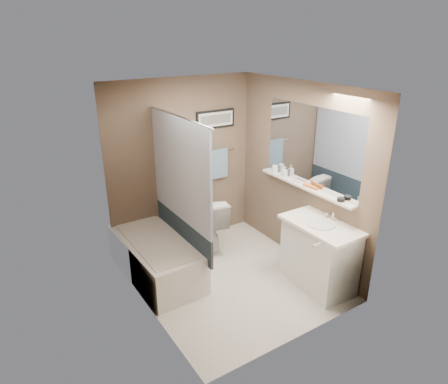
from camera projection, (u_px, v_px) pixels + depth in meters
ground at (230, 279)px, 5.11m from camera, size 2.50×2.50×0.00m
ceiling at (232, 89)px, 4.21m from camera, size 2.20×2.50×0.04m
wall_back at (183, 164)px, 5.62m from camera, size 2.20×0.04×2.40m
wall_front at (304, 234)px, 3.70m from camera, size 2.20×0.04×2.40m
wall_left at (144, 213)px, 4.12m from camera, size 0.04×2.50×2.40m
wall_right at (300, 175)px, 5.20m from camera, size 0.04×2.50×2.40m
tile_surround at (128, 214)px, 4.58m from camera, size 0.02×1.55×2.00m
curtain_rod at (178, 116)px, 4.53m from camera, size 0.02×1.55×0.02m
curtain_upper at (180, 170)px, 4.77m from camera, size 0.03×1.45×1.28m
curtain_lower at (183, 231)px, 5.08m from camera, size 0.03×1.45×0.36m
mirror at (311, 147)px, 4.93m from camera, size 0.02×1.60×1.00m
shelf at (305, 187)px, 5.10m from camera, size 0.12×1.60×0.03m
towel_bar at (216, 152)px, 5.84m from camera, size 0.60×0.02×0.02m
towel at (217, 164)px, 5.89m from camera, size 0.34×0.05×0.44m
art_frame at (215, 119)px, 5.68m from camera, size 0.62×0.02×0.26m
art_mat at (216, 119)px, 5.66m from camera, size 0.56×0.00×0.20m
art_image at (216, 119)px, 5.66m from camera, size 0.50×0.00×0.13m
door at (344, 238)px, 4.04m from camera, size 0.80×0.02×2.00m
door_handle at (316, 245)px, 3.92m from camera, size 0.10×0.02×0.02m
bathtub at (156, 258)px, 5.10m from camera, size 0.76×1.52×0.50m
tub_rim at (155, 241)px, 5.01m from camera, size 0.56×1.36×0.02m
toilet at (206, 222)px, 5.73m from camera, size 0.59×0.86×0.80m
vanity at (319, 256)px, 4.86m from camera, size 0.56×0.93×0.80m
countertop at (321, 225)px, 4.70m from camera, size 0.54×0.96×0.04m
sink_basin at (321, 223)px, 4.69m from camera, size 0.34×0.34×0.01m
faucet_spout at (333, 216)px, 4.77m from camera, size 0.02×0.02×0.10m
faucet_knob at (327, 215)px, 4.85m from camera, size 0.05×0.05×0.05m
candle_bowl_near at (341, 200)px, 4.62m from camera, size 0.09×0.09×0.04m
hair_brush_front at (311, 186)px, 5.00m from camera, size 0.07×0.22×0.04m
pink_comb at (295, 181)px, 5.23m from camera, size 0.03×0.16×0.01m
glass_jar at (275, 169)px, 5.54m from camera, size 0.08×0.08×0.10m
soap_bottle at (284, 172)px, 5.38m from camera, size 0.07×0.07×0.14m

